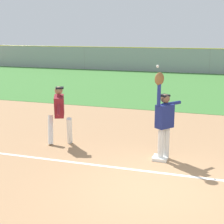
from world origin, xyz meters
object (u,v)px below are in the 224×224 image
at_px(parked_car_silver, 131,59).
at_px(parked_car_red, 181,61).
at_px(fielder, 164,117).
at_px(baseball, 158,66).
at_px(first_base, 160,158).
at_px(runner, 59,111).

distance_m(parked_car_silver, parked_car_red, 4.76).
xyz_separation_m(fielder, parked_car_silver, (-7.22, 23.67, -0.45)).
xyz_separation_m(fielder, parked_car_red, (-2.49, 23.13, -0.45)).
bearing_deg(baseball, parked_car_silver, 106.53).
distance_m(fielder, parked_car_silver, 24.75).
xyz_separation_m(first_base, parked_car_silver, (-7.16, 23.73, 0.63)).
bearing_deg(parked_car_silver, runner, -84.59).
xyz_separation_m(first_base, fielder, (0.05, 0.05, 1.08)).
xyz_separation_m(baseball, parked_car_red, (-2.26, 22.98, -1.72)).
bearing_deg(parked_car_red, parked_car_silver, 167.31).
bearing_deg(fielder, first_base, 80.55).
height_order(parked_car_silver, parked_car_red, same).
height_order(runner, baseball, baseball).
relative_size(first_base, fielder, 0.17).
bearing_deg(fielder, runner, 31.15).
bearing_deg(parked_car_silver, first_base, -77.81).
bearing_deg(parked_car_red, fielder, -89.92).
bearing_deg(parked_car_red, first_base, -90.07).
xyz_separation_m(first_base, baseball, (-0.18, 0.20, 2.35)).
bearing_deg(first_base, baseball, 131.95).
relative_size(fielder, baseball, 30.81).
xyz_separation_m(baseball, parked_car_silver, (-6.99, 23.53, -1.72)).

